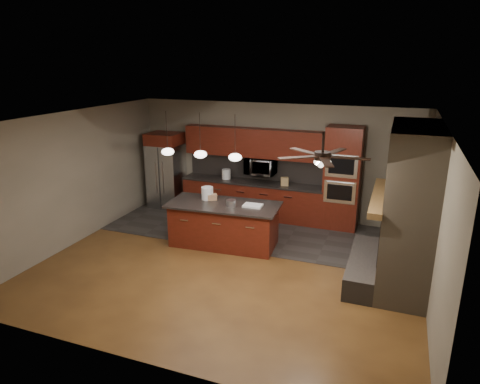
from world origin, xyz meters
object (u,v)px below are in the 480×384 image
at_px(cardboard_box, 212,197).
at_px(microwave, 261,166).
at_px(paint_tray, 253,206).
at_px(counter_box, 285,181).
at_px(paint_can, 231,203).
at_px(oven_tower, 342,178).
at_px(counter_bucket, 226,174).
at_px(white_bucket, 207,193).
at_px(kitchen_island, 224,224).
at_px(refrigerator, 166,170).

bearing_deg(cardboard_box, microwave, 46.07).
distance_m(paint_tray, counter_box, 1.78).
height_order(paint_can, cardboard_box, paint_can).
height_order(oven_tower, counter_bucket, oven_tower).
relative_size(white_bucket, paint_can, 1.37).
bearing_deg(paint_tray, paint_can, -164.26).
bearing_deg(kitchen_island, counter_box, 62.03).
height_order(oven_tower, microwave, oven_tower).
relative_size(counter_bucket, counter_box, 1.27).
bearing_deg(refrigerator, microwave, 2.92).
bearing_deg(counter_bucket, white_bucket, -81.17).
bearing_deg(paint_can, counter_bucket, 114.99).
distance_m(white_bucket, counter_box, 2.09).
height_order(oven_tower, refrigerator, oven_tower).
bearing_deg(paint_can, microwave, 90.54).
bearing_deg(refrigerator, counter_box, 0.56).
xyz_separation_m(kitchen_island, cardboard_box, (-0.33, 0.16, 0.52)).
distance_m(microwave, counter_box, 0.71).
bearing_deg(paint_can, cardboard_box, 155.80).
distance_m(oven_tower, counter_bucket, 2.87).
bearing_deg(counter_box, counter_bucket, 160.64).
relative_size(microwave, cardboard_box, 3.69).
xyz_separation_m(microwave, paint_tray, (0.44, -1.87, -0.36)).
relative_size(refrigerator, paint_can, 10.04).
distance_m(oven_tower, paint_can, 2.77).
bearing_deg(counter_box, cardboard_box, -142.04).
bearing_deg(counter_box, paint_tray, -113.76).
height_order(paint_can, counter_box, counter_box).
bearing_deg(white_bucket, cardboard_box, -1.79).
bearing_deg(oven_tower, microwave, 178.34).
distance_m(oven_tower, white_bucket, 3.11).
distance_m(paint_can, counter_box, 2.00).
xyz_separation_m(paint_tray, counter_box, (0.19, 1.77, 0.06)).
bearing_deg(microwave, paint_tray, -76.73).
relative_size(white_bucket, paint_tray, 0.71).
height_order(cardboard_box, counter_box, counter_box).
bearing_deg(counter_bucket, paint_can, -65.01).
height_order(paint_tray, counter_bucket, counter_bucket).
height_order(oven_tower, paint_can, oven_tower).
relative_size(microwave, white_bucket, 2.70).
xyz_separation_m(white_bucket, cardboard_box, (0.11, -0.00, -0.07)).
xyz_separation_m(kitchen_island, paint_can, (0.20, -0.08, 0.52)).
bearing_deg(paint_can, white_bucket, 159.43).
distance_m(oven_tower, refrigerator, 4.56).
relative_size(white_bucket, cardboard_box, 1.37).
distance_m(microwave, paint_tray, 1.96).
distance_m(kitchen_island, cardboard_box, 0.64).
bearing_deg(cardboard_box, oven_tower, 6.74).
bearing_deg(white_bucket, paint_can, -20.57).
bearing_deg(paint_tray, oven_tower, 47.97).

